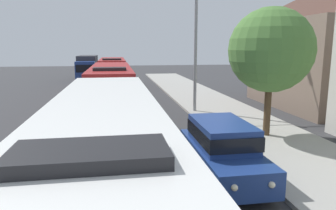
{
  "coord_description": "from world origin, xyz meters",
  "views": [
    {
      "loc": [
        -0.99,
        6.01,
        4.31
      ],
      "look_at": [
        1.46,
        20.76,
        1.54
      ],
      "focal_mm": 33.74,
      "sensor_mm": 36.0,
      "label": 1
    }
  ],
  "objects_px": {
    "bus_middle": "(113,72)",
    "bus_second_in_line": "(111,87)",
    "roadside_tree": "(271,50)",
    "white_suv": "(222,148)",
    "box_truck_oncoming": "(87,67)",
    "bus_lead": "(105,161)",
    "streetlamp_mid": "(196,34)"
  },
  "relations": [
    {
      "from": "white_suv",
      "to": "streetlamp_mid",
      "type": "height_order",
      "value": "streetlamp_mid"
    },
    {
      "from": "bus_second_in_line",
      "to": "bus_middle",
      "type": "xyz_separation_m",
      "value": [
        -0.0,
        13.01,
        -0.0
      ]
    },
    {
      "from": "roadside_tree",
      "to": "bus_middle",
      "type": "bearing_deg",
      "value": 110.01
    },
    {
      "from": "white_suv",
      "to": "streetlamp_mid",
      "type": "bearing_deg",
      "value": 80.68
    },
    {
      "from": "bus_second_in_line",
      "to": "roadside_tree",
      "type": "relative_size",
      "value": 1.96
    },
    {
      "from": "white_suv",
      "to": "roadside_tree",
      "type": "height_order",
      "value": "roadside_tree"
    },
    {
      "from": "bus_second_in_line",
      "to": "box_truck_oncoming",
      "type": "distance_m",
      "value": 22.02
    },
    {
      "from": "bus_lead",
      "to": "bus_middle",
      "type": "relative_size",
      "value": 1.18
    },
    {
      "from": "box_truck_oncoming",
      "to": "roadside_tree",
      "type": "distance_m",
      "value": 30.93
    },
    {
      "from": "white_suv",
      "to": "roadside_tree",
      "type": "relative_size",
      "value": 0.81
    },
    {
      "from": "white_suv",
      "to": "box_truck_oncoming",
      "type": "bearing_deg",
      "value": 101.95
    },
    {
      "from": "bus_second_in_line",
      "to": "box_truck_oncoming",
      "type": "bearing_deg",
      "value": 98.63
    },
    {
      "from": "bus_second_in_line",
      "to": "streetlamp_mid",
      "type": "distance_m",
      "value": 6.44
    },
    {
      "from": "bus_second_in_line",
      "to": "streetlamp_mid",
      "type": "height_order",
      "value": "streetlamp_mid"
    },
    {
      "from": "bus_middle",
      "to": "bus_second_in_line",
      "type": "bearing_deg",
      "value": -90.0
    },
    {
      "from": "bus_lead",
      "to": "roadside_tree",
      "type": "relative_size",
      "value": 2.08
    },
    {
      "from": "streetlamp_mid",
      "to": "bus_second_in_line",
      "type": "bearing_deg",
      "value": 170.21
    },
    {
      "from": "bus_lead",
      "to": "white_suv",
      "type": "xyz_separation_m",
      "value": [
        3.7,
        2.4,
        -0.66
      ]
    },
    {
      "from": "streetlamp_mid",
      "to": "roadside_tree",
      "type": "distance_m",
      "value": 6.6
    },
    {
      "from": "bus_lead",
      "to": "white_suv",
      "type": "relative_size",
      "value": 2.56
    },
    {
      "from": "bus_second_in_line",
      "to": "bus_middle",
      "type": "height_order",
      "value": "same"
    },
    {
      "from": "roadside_tree",
      "to": "bus_lead",
      "type": "bearing_deg",
      "value": -138.37
    },
    {
      "from": "bus_lead",
      "to": "streetlamp_mid",
      "type": "height_order",
      "value": "streetlamp_mid"
    },
    {
      "from": "white_suv",
      "to": "bus_middle",
      "type": "bearing_deg",
      "value": 98.65
    },
    {
      "from": "streetlamp_mid",
      "to": "roadside_tree",
      "type": "bearing_deg",
      "value": -72.63
    },
    {
      "from": "roadside_tree",
      "to": "white_suv",
      "type": "bearing_deg",
      "value": -131.48
    },
    {
      "from": "streetlamp_mid",
      "to": "roadside_tree",
      "type": "xyz_separation_m",
      "value": [
        1.95,
        -6.23,
        -0.94
      ]
    },
    {
      "from": "bus_second_in_line",
      "to": "bus_middle",
      "type": "distance_m",
      "value": 13.01
    },
    {
      "from": "bus_middle",
      "to": "bus_lead",
      "type": "bearing_deg",
      "value": -90.0
    },
    {
      "from": "bus_second_in_line",
      "to": "bus_middle",
      "type": "bearing_deg",
      "value": 90.0
    },
    {
      "from": "bus_second_in_line",
      "to": "streetlamp_mid",
      "type": "xyz_separation_m",
      "value": [
        5.4,
        -0.93,
        3.4
      ]
    },
    {
      "from": "bus_middle",
      "to": "white_suv",
      "type": "xyz_separation_m",
      "value": [
        3.7,
        -24.3,
        -0.66
      ]
    }
  ]
}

